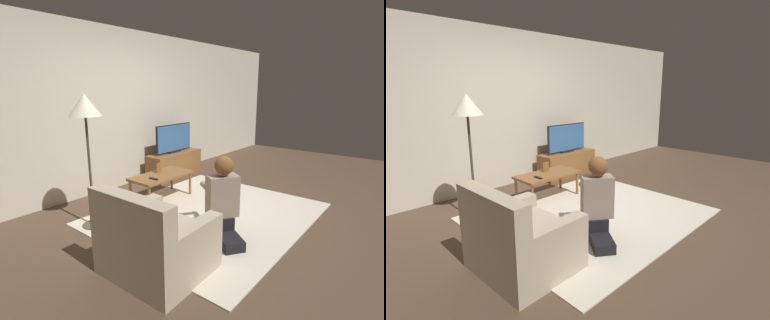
% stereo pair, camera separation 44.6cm
% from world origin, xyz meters
% --- Properties ---
extents(ground_plane, '(10.00, 10.00, 0.00)m').
position_xyz_m(ground_plane, '(0.00, 0.00, 0.00)').
color(ground_plane, brown).
extents(wall_back, '(10.00, 0.06, 2.60)m').
position_xyz_m(wall_back, '(0.00, 1.93, 1.30)').
color(wall_back, beige).
rests_on(wall_back, ground_plane).
extents(rug, '(2.77, 2.39, 0.02)m').
position_xyz_m(rug, '(0.00, 0.00, 0.01)').
color(rug, beige).
rests_on(rug, ground_plane).
extents(tv_stand, '(1.16, 0.39, 0.47)m').
position_xyz_m(tv_stand, '(1.05, 1.57, 0.23)').
color(tv_stand, brown).
rests_on(tv_stand, ground_plane).
extents(tv, '(0.92, 0.08, 0.54)m').
position_xyz_m(tv, '(1.05, 1.57, 0.74)').
color(tv, black).
rests_on(tv, tv_stand).
extents(coffee_table, '(0.95, 0.48, 0.40)m').
position_xyz_m(coffee_table, '(-0.01, 0.87, 0.36)').
color(coffee_table, brown).
rests_on(coffee_table, ground_plane).
extents(floor_lamp, '(0.37, 0.37, 1.60)m').
position_xyz_m(floor_lamp, '(-1.18, 0.89, 1.36)').
color(floor_lamp, '#4C4233').
rests_on(floor_lamp, ground_plane).
extents(armchair, '(0.82, 0.91, 0.83)m').
position_xyz_m(armchair, '(-1.36, -0.38, 0.27)').
color(armchair, '#B7A88E').
rests_on(armchair, ground_plane).
extents(person_kneeling, '(0.68, 0.81, 0.94)m').
position_xyz_m(person_kneeling, '(-0.43, -0.49, 0.49)').
color(person_kneeling, black).
rests_on(person_kneeling, rug).
extents(picture_frame, '(0.11, 0.01, 0.15)m').
position_xyz_m(picture_frame, '(0.04, 0.97, 0.48)').
color(picture_frame, brown).
rests_on(picture_frame, coffee_table).
extents(remote, '(0.04, 0.15, 0.02)m').
position_xyz_m(remote, '(-0.26, 0.78, 0.41)').
color(remote, black).
rests_on(remote, coffee_table).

